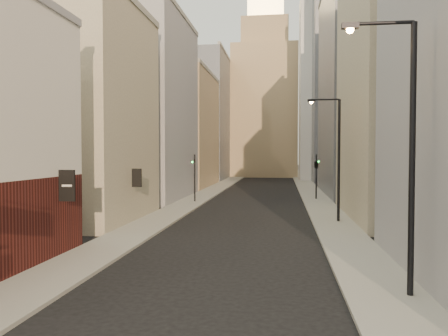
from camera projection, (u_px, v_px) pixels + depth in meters
sidewalk_left at (215, 189)px, 61.28m from camera, size 3.00×140.00×0.15m
sidewalk_right at (309, 190)px, 59.56m from camera, size 3.00×140.00×0.15m
left_bldg_beige at (85, 115)px, 33.00m from camera, size 8.00×12.00×16.00m
left_bldg_grey at (149, 110)px, 48.78m from camera, size 8.00×16.00×20.00m
left_bldg_tan at (185, 131)px, 66.66m from camera, size 8.00×18.00×17.00m
left_bldg_wingrid at (207, 118)px, 86.35m from camera, size 8.00×20.00×24.00m
right_bldg_beige at (402, 90)px, 33.72m from camera, size 8.00×16.00×20.00m
right_bldg_wingrid at (358, 89)px, 53.43m from camera, size 8.00×20.00×26.00m
highrise at (366, 41)px, 79.93m from camera, size 21.00×23.00×51.20m
clock_tower at (265, 96)px, 96.59m from camera, size 14.00×14.00×44.90m
white_tower at (321, 81)px, 81.23m from camera, size 8.00×8.00×41.50m
streetlamp_near at (405, 141)px, 15.19m from camera, size 2.55×0.26×9.72m
streetlamp_mid at (336, 152)px, 31.79m from camera, size 2.39×0.28×9.09m
traffic_light_left at (195, 168)px, 44.90m from camera, size 0.54×0.42×5.00m
traffic_light_right at (316, 164)px, 47.36m from camera, size 0.86×0.86×5.00m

